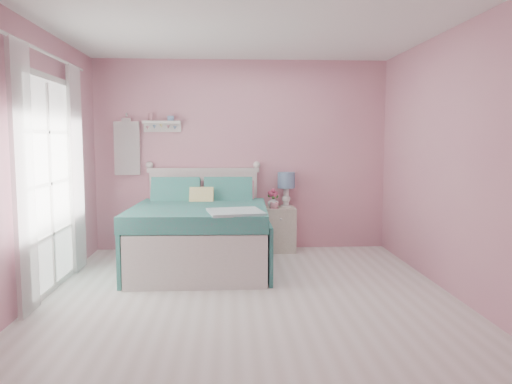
{
  "coord_description": "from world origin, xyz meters",
  "views": [
    {
      "loc": [
        -0.19,
        -4.65,
        1.52
      ],
      "look_at": [
        0.14,
        1.2,
        0.9
      ],
      "focal_mm": 35.0,
      "sensor_mm": 36.0,
      "label": 1
    }
  ],
  "objects": [
    {
      "name": "floor",
      "position": [
        0.0,
        0.0,
        0.0
      ],
      "size": [
        4.5,
        4.5,
        0.0
      ],
      "primitive_type": "plane",
      "color": "silver",
      "rests_on": "ground"
    },
    {
      "name": "curtain_near",
      "position": [
        -1.92,
        -0.34,
        1.18
      ],
      "size": [
        0.04,
        0.4,
        2.32
      ],
      "primitive_type": "cube",
      "color": "white",
      "rests_on": "floor"
    },
    {
      "name": "hanging_dress",
      "position": [
        -1.55,
        2.18,
        1.4
      ],
      "size": [
        0.34,
        0.03,
        0.72
      ],
      "primitive_type": "cube",
      "color": "white",
      "rests_on": "room_shell"
    },
    {
      "name": "curtain_far",
      "position": [
        -1.92,
        1.14,
        1.18
      ],
      "size": [
        0.04,
        0.4,
        2.32
      ],
      "primitive_type": "cube",
      "color": "white",
      "rests_on": "floor"
    },
    {
      "name": "teacup",
      "position": [
        0.42,
        1.91,
        0.64
      ],
      "size": [
        0.13,
        0.13,
        0.09
      ],
      "primitive_type": "imported",
      "rotation": [
        0.0,
        0.0,
        0.21
      ],
      "color": "pink",
      "rests_on": "nightstand"
    },
    {
      "name": "table_lamp",
      "position": [
        0.6,
        2.1,
        0.93
      ],
      "size": [
        0.24,
        0.24,
        0.47
      ],
      "color": "white",
      "rests_on": "nightstand"
    },
    {
      "name": "nightstand",
      "position": [
        0.51,
        2.02,
        0.3
      ],
      "size": [
        0.42,
        0.41,
        0.6
      ],
      "color": "beige",
      "rests_on": "floor"
    },
    {
      "name": "bed",
      "position": [
        -0.53,
        1.27,
        0.39
      ],
      "size": [
        1.6,
        1.98,
        1.13
      ],
      "rotation": [
        0.0,
        0.0,
        -0.04
      ],
      "color": "silver",
      "rests_on": "floor"
    },
    {
      "name": "vase",
      "position": [
        0.42,
        2.01,
        0.68
      ],
      "size": [
        0.19,
        0.19,
        0.16
      ],
      "primitive_type": "imported",
      "rotation": [
        0.0,
        0.0,
        -0.39
      ],
      "color": "silver",
      "rests_on": "nightstand"
    },
    {
      "name": "wall_shelf",
      "position": [
        -1.08,
        2.19,
        1.73
      ],
      "size": [
        0.5,
        0.15,
        0.25
      ],
      "color": "silver",
      "rests_on": "room_shell"
    },
    {
      "name": "french_door",
      "position": [
        -1.97,
        0.4,
        1.07
      ],
      "size": [
        0.04,
        1.32,
        2.16
      ],
      "color": "silver",
      "rests_on": "floor"
    },
    {
      "name": "room_shell",
      "position": [
        0.0,
        0.0,
        1.58
      ],
      "size": [
        4.5,
        4.5,
        4.5
      ],
      "color": "#CA8097",
      "rests_on": "floor"
    },
    {
      "name": "roses",
      "position": [
        0.41,
        2.01,
        0.8
      ],
      "size": [
        0.14,
        0.11,
        0.12
      ],
      "color": "#BE4069",
      "rests_on": "vase"
    }
  ]
}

